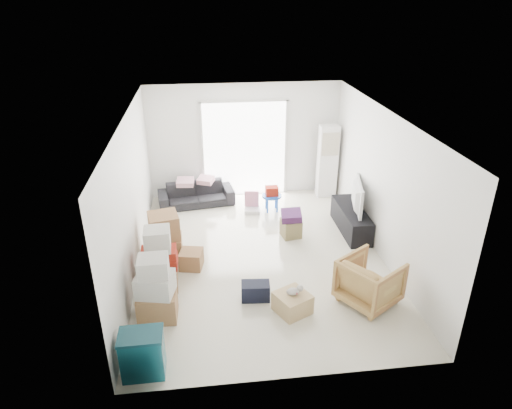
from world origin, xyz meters
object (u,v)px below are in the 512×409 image
Objects in this scene: television at (352,206)px; sofa at (196,191)px; wood_crate at (292,303)px; armchair at (370,279)px; ac_tower at (327,161)px; storage_bins at (143,354)px; ottoman at (291,228)px; tv_console at (351,220)px; kids_table at (272,194)px.

television is 3.63m from sofa.
television is at bearing 54.96° from wood_crate.
sofa is at bearing 0.64° from armchair.
ac_tower is 1.67× the size of television.
storage_bins is 4.29m from ottoman.
ac_tower reaches higher than sofa.
armchair reaches higher than wood_crate.
armchair is at bearing -177.92° from television.
storage_bins is at bearing 144.79° from television.
television is (0.00, 0.00, 0.32)m from tv_console.
ottoman is (2.61, 3.39, -0.14)m from storage_bins.
ac_tower is 4.77× the size of ottoman.
television is at bearing -37.70° from kids_table.
storage_bins is at bearing 74.62° from armchair.
television is at bearing 41.68° from storage_bins.
storage_bins reaches higher than kids_table.
sofa is 4.89m from armchair.
armchair is 2.44m from ottoman.
tv_console is 1.76× the size of armchair.
sofa is (-3.19, 1.70, 0.09)m from tv_console.
tv_console is 3.62m from sofa.
ottoman is at bearing -176.56° from tv_console.
tv_console is at bearing -88.45° from ac_tower.
tv_console reaches higher than ottoman.
storage_bins reaches higher than wood_crate.
kids_table is (1.70, -0.55, 0.07)m from sofa.
ac_tower is 1.67m from kids_table.
armchair is at bearing 17.94° from storage_bins.
kids_table is (2.41, 4.63, 0.09)m from storage_bins.
armchair reaches higher than tv_console.
sofa is 2.03× the size of armchair.
ac_tower is 1.01× the size of sofa.
ottoman is at bearing -122.67° from ac_tower.
ac_tower is 2.69× the size of storage_bins.
tv_console is 0.32m from television.
storage_bins reaches higher than ottoman.
sofa is at bearing 137.02° from ottoman.
ottoman is (-0.83, 2.28, -0.24)m from armchair.
storage_bins is 1.35× the size of wood_crate.
television reaches higher than kids_table.
ottoman is 0.76× the size of wood_crate.
ac_tower reaches higher than tv_console.
kids_table is at bearing -154.23° from ac_tower.
sofa is at bearing 151.97° from tv_console.
armchair is 1.29m from wood_crate.
armchair is 1.46× the size of kids_table.
storage_bins reaches higher than television.
wood_crate is (-0.44, -2.38, -0.02)m from ottoman.
storage_bins is at bearing -117.49° from kids_table.
ac_tower is at bearing 57.33° from ottoman.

